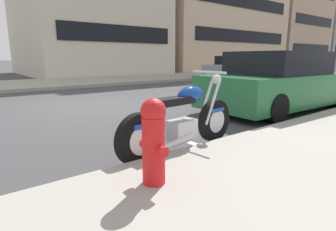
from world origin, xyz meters
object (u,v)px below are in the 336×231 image
(parked_motorcycle, at_px, (183,122))
(car_opposite_curb, at_px, (235,68))
(parked_car_behind_motorcycle, at_px, (280,83))
(fire_hydrant, at_px, (154,139))

(parked_motorcycle, bearing_deg, car_opposite_curb, 30.27)
(car_opposite_curb, bearing_deg, parked_motorcycle, 31.50)
(parked_motorcycle, height_order, parked_car_behind_motorcycle, parked_car_behind_motorcycle)
(car_opposite_curb, height_order, fire_hydrant, car_opposite_curb)
(parked_car_behind_motorcycle, relative_size, car_opposite_curb, 1.06)
(parked_motorcycle, height_order, fire_hydrant, parked_motorcycle)
(fire_hydrant, bearing_deg, parked_motorcycle, 37.17)
(parked_motorcycle, xyz_separation_m, car_opposite_curb, (11.24, 8.13, 0.22))
(parked_car_behind_motorcycle, relative_size, fire_hydrant, 5.49)
(parked_car_behind_motorcycle, height_order, car_opposite_curb, parked_car_behind_motorcycle)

